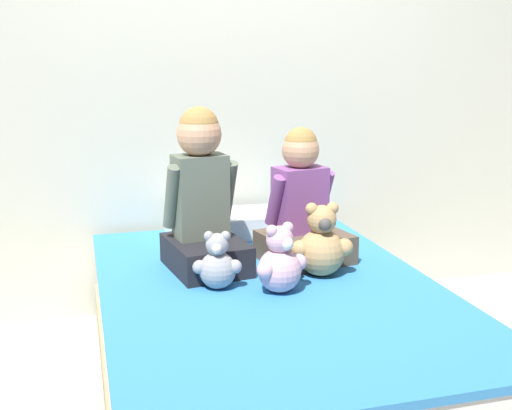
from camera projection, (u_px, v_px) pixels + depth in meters
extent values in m
plane|color=#B2A899|center=(270.00, 389.00, 2.65)|extent=(14.00, 14.00, 0.00)
cube|color=beige|center=(214.00, 74.00, 3.32)|extent=(8.00, 0.06, 2.50)
cube|color=#997F60|center=(270.00, 368.00, 2.63)|extent=(1.33, 1.89, 0.19)
cube|color=white|center=(270.00, 320.00, 2.58)|extent=(1.30, 1.86, 0.24)
cube|color=#337FC6|center=(270.00, 289.00, 2.55)|extent=(1.32, 1.87, 0.03)
cube|color=black|center=(206.00, 255.00, 2.72)|extent=(0.35, 0.43, 0.13)
cube|color=#5B6656|center=(200.00, 196.00, 2.72)|extent=(0.24, 0.18, 0.36)
sphere|color=tan|center=(199.00, 134.00, 2.66)|extent=(0.19, 0.19, 0.19)
sphere|color=#A37A42|center=(199.00, 126.00, 2.65)|extent=(0.17, 0.17, 0.17)
cylinder|color=#5B6656|center=(172.00, 197.00, 2.66)|extent=(0.08, 0.16, 0.29)
cylinder|color=#5B6656|center=(228.00, 192.00, 2.76)|extent=(0.08, 0.16, 0.29)
cube|color=brown|center=(305.00, 247.00, 2.84)|extent=(0.41, 0.38, 0.13)
cube|color=#7F4789|center=(300.00, 199.00, 2.83)|extent=(0.24, 0.19, 0.29)
sphere|color=tan|center=(301.00, 150.00, 2.78)|extent=(0.16, 0.16, 0.16)
sphere|color=#A37A42|center=(301.00, 143.00, 2.77)|extent=(0.14, 0.14, 0.14)
cylinder|color=#7F4789|center=(275.00, 201.00, 2.77)|extent=(0.08, 0.14, 0.24)
cylinder|color=#7F4789|center=(323.00, 195.00, 2.88)|extent=(0.08, 0.14, 0.24)
sphere|color=#939399|center=(218.00, 270.00, 2.50)|extent=(0.15, 0.15, 0.15)
sphere|color=#939399|center=(217.00, 245.00, 2.48)|extent=(0.09, 0.09, 0.09)
sphere|color=beige|center=(217.00, 249.00, 2.44)|extent=(0.04, 0.04, 0.04)
sphere|color=#939399|center=(209.00, 236.00, 2.47)|extent=(0.04, 0.04, 0.04)
sphere|color=#939399|center=(225.00, 236.00, 2.47)|extent=(0.04, 0.04, 0.04)
sphere|color=#939399|center=(199.00, 267.00, 2.48)|extent=(0.06, 0.06, 0.06)
sphere|color=#939399|center=(235.00, 267.00, 2.48)|extent=(0.06, 0.06, 0.06)
sphere|color=tan|center=(321.00, 252.00, 2.64)|extent=(0.19, 0.19, 0.19)
sphere|color=tan|center=(322.00, 220.00, 2.61)|extent=(0.12, 0.12, 0.12)
sphere|color=#4C4742|center=(325.00, 224.00, 2.56)|extent=(0.05, 0.05, 0.05)
sphere|color=tan|center=(312.00, 209.00, 2.59)|extent=(0.05, 0.05, 0.05)
sphere|color=tan|center=(333.00, 208.00, 2.61)|extent=(0.05, 0.05, 0.05)
sphere|color=tan|center=(300.00, 249.00, 2.61)|extent=(0.07, 0.07, 0.07)
sphere|color=tan|center=(344.00, 247.00, 2.63)|extent=(0.07, 0.07, 0.07)
sphere|color=#DBA3B2|center=(280.00, 270.00, 2.46)|extent=(0.17, 0.17, 0.17)
sphere|color=#DBA3B2|center=(280.00, 240.00, 2.43)|extent=(0.11, 0.11, 0.11)
sphere|color=white|center=(287.00, 244.00, 2.40)|extent=(0.05, 0.05, 0.05)
sphere|color=#DBA3B2|center=(272.00, 231.00, 2.40)|extent=(0.04, 0.04, 0.04)
sphere|color=#DBA3B2|center=(288.00, 227.00, 2.45)|extent=(0.04, 0.04, 0.04)
sphere|color=#DBA3B2|center=(265.00, 270.00, 2.40)|extent=(0.07, 0.07, 0.07)
sphere|color=#DBA3B2|center=(299.00, 262.00, 2.49)|extent=(0.07, 0.07, 0.07)
cube|color=white|center=(227.00, 224.00, 3.25)|extent=(0.59, 0.31, 0.11)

